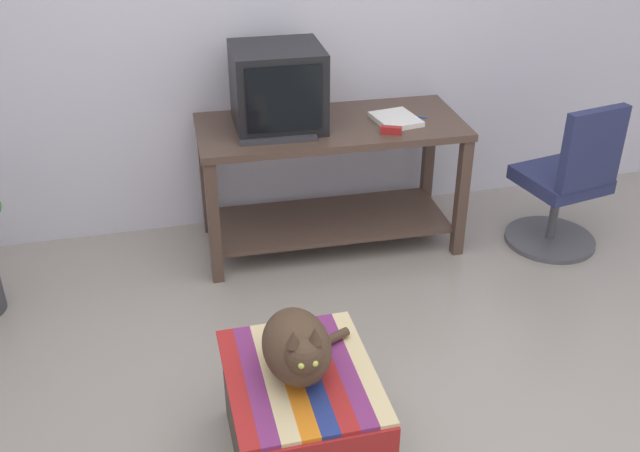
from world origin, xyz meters
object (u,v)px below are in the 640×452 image
(desk, at_px, (330,163))
(office_chair, at_px, (566,187))
(tv_monitor, at_px, (278,88))
(cat, at_px, (298,347))
(book, at_px, (396,119))
(ottoman_with_blanket, at_px, (301,415))
(stapler, at_px, (391,130))
(keyboard, at_px, (277,136))

(desk, bearing_deg, office_chair, -14.53)
(tv_monitor, bearing_deg, cat, -97.05)
(book, xyz_separation_m, ottoman_with_blanket, (-0.87, -1.52, -0.55))
(book, height_order, stapler, stapler)
(desk, distance_m, office_chair, 1.33)
(tv_monitor, relative_size, office_chair, 0.54)
(ottoman_with_blanket, bearing_deg, office_chair, 33.86)
(desk, height_order, ottoman_with_blanket, desk)
(desk, bearing_deg, ottoman_with_blanket, -106.50)
(ottoman_with_blanket, relative_size, stapler, 6.09)
(desk, distance_m, cat, 1.66)
(desk, relative_size, cat, 3.78)
(desk, height_order, book, book)
(tv_monitor, bearing_deg, ottoman_with_blanket, -96.73)
(desk, xyz_separation_m, ottoman_with_blanket, (-0.52, -1.57, -0.30))
(book, distance_m, stapler, 0.18)
(book, distance_m, cat, 1.76)
(tv_monitor, distance_m, book, 0.67)
(keyboard, distance_m, office_chair, 1.65)
(book, bearing_deg, office_chair, -27.29)
(desk, xyz_separation_m, office_chair, (1.27, -0.37, -0.12))
(ottoman_with_blanket, relative_size, office_chair, 0.75)
(tv_monitor, xyz_separation_m, keyboard, (-0.04, -0.17, -0.20))
(office_chair, bearing_deg, stapler, -19.80)
(book, xyz_separation_m, office_chair, (0.92, -0.31, -0.37))
(desk, relative_size, office_chair, 1.65)
(keyboard, relative_size, office_chair, 0.45)
(keyboard, height_order, ottoman_with_blanket, keyboard)
(tv_monitor, height_order, cat, tv_monitor)
(ottoman_with_blanket, distance_m, cat, 0.33)
(ottoman_with_blanket, height_order, office_chair, office_chair)
(ottoman_with_blanket, bearing_deg, keyboard, 82.07)
(tv_monitor, xyz_separation_m, ottoman_with_blanket, (-0.24, -1.61, -0.74))
(keyboard, xyz_separation_m, office_chair, (1.59, -0.24, -0.37))
(tv_monitor, distance_m, ottoman_with_blanket, 1.79)
(cat, height_order, stapler, stapler)
(keyboard, relative_size, book, 1.54)
(keyboard, xyz_separation_m, cat, (-0.21, -1.44, -0.22))
(tv_monitor, bearing_deg, office_chair, -12.99)
(ottoman_with_blanket, bearing_deg, stapler, 59.75)
(ottoman_with_blanket, bearing_deg, tv_monitor, 81.44)
(tv_monitor, xyz_separation_m, stapler, (0.55, -0.25, -0.19))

